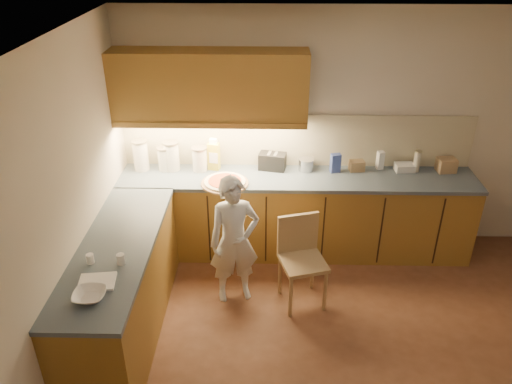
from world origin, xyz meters
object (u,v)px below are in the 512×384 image
Objects in this scene: pizza_on_board at (225,182)px; toaster at (272,161)px; wooden_chair at (301,254)px; child at (234,241)px; oil_jug at (214,155)px.

pizza_on_board is 0.61m from toaster.
wooden_chair is 2.87× the size of toaster.
child is at bearing -98.09° from toaster.
pizza_on_board is 1.56× the size of toaster.
wooden_chair is at bearing -15.07° from child.
wooden_chair is 2.52× the size of oil_jug.
toaster is (0.48, 0.37, 0.07)m from pizza_on_board.
wooden_chair is 1.15m from toaster.
oil_jug reaches higher than pizza_on_board.
pizza_on_board is at bearing 86.80° from child.
toaster is at bearing 55.71° from child.
oil_jug is 1.14× the size of toaster.
oil_jug reaches higher than wooden_chair.
child is (0.13, -0.63, -0.29)m from pizza_on_board.
toaster is at bearing 1.31° from oil_jug.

